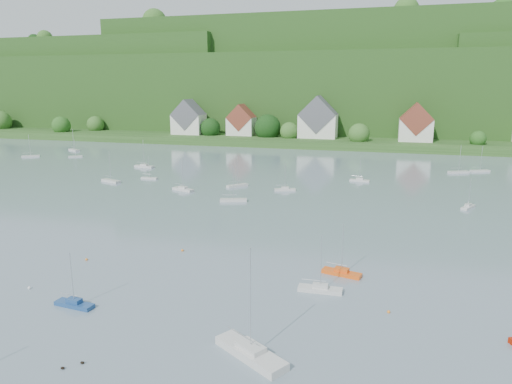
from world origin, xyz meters
TOP-DOWN VIEW (x-y plane):
  - far_shore_strip at (0.00, 200.00)m, footprint 600.00×60.00m
  - forested_ridge at (0.39, 268.57)m, footprint 620.00×181.22m
  - village_building_0 at (-55.00, 187.00)m, footprint 14.00×10.40m
  - village_building_1 at (-30.00, 189.00)m, footprint 12.00×9.36m
  - village_building_2 at (5.00, 188.00)m, footprint 16.00×11.44m
  - village_building_3 at (45.00, 186.00)m, footprint 13.00×10.40m
  - near_sailboat_1 at (-0.03, 28.79)m, footprint 4.99×1.84m
  - near_sailboat_3 at (26.94, 40.53)m, footprint 5.52×1.68m
  - near_sailboat_4 at (22.61, 24.49)m, footprint 8.07×6.28m
  - near_sailboat_5 at (29.02, 46.51)m, footprint 5.53×2.70m
  - mooring_buoy_0 at (-7.68, 41.83)m, footprint 0.41×0.41m
  - mooring_buoy_1 at (-8.59, 31.35)m, footprint 0.43×0.43m
  - mooring_buoy_2 at (35.20, 37.12)m, footprint 0.38×0.38m
  - mooring_buoy_3 at (4.30, 49.21)m, footprint 0.42×0.42m
  - duck_pair at (7.32, 18.61)m, footprint 1.61×1.45m
  - far_sailboat_cluster at (7.92, 113.59)m, footprint 202.61×67.35m

SIDE VIEW (x-z plane):
  - mooring_buoy_0 at x=-7.68m, z-range -0.20..0.20m
  - mooring_buoy_1 at x=-8.59m, z-range -0.22..0.22m
  - mooring_buoy_2 at x=35.20m, z-range -0.19..0.19m
  - mooring_buoy_3 at x=4.30m, z-range -0.21..0.21m
  - duck_pair at x=7.32m, z-range -0.05..0.24m
  - far_sailboat_cluster at x=7.92m, z-range -3.98..4.73m
  - near_sailboat_1 at x=-0.03m, z-range -2.90..3.69m
  - near_sailboat_5 at x=29.02m, z-range -3.19..4.01m
  - near_sailboat_3 at x=26.94m, z-range -3.28..4.12m
  - near_sailboat_4 at x=22.61m, z-range -4.95..6.00m
  - far_shore_strip at x=0.00m, z-range 0.00..3.00m
  - village_building_1 at x=-30.00m, z-range 1.75..15.75m
  - village_building_3 at x=45.00m, z-range 1.68..17.18m
  - village_building_0 at x=-55.00m, z-range 1.51..17.51m
  - village_building_2 at x=5.00m, z-range 1.27..19.27m
  - forested_ridge at x=0.39m, z-range -12.06..57.83m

